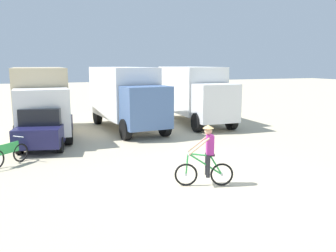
% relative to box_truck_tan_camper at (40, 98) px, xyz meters
% --- Properties ---
extents(ground_plane, '(120.00, 120.00, 0.00)m').
position_rel_box_truck_tan_camper_xyz_m(ground_plane, '(4.70, -9.05, -1.87)').
color(ground_plane, beige).
extents(box_truck_tan_camper, '(2.44, 6.77, 3.35)m').
position_rel_box_truck_tan_camper_xyz_m(box_truck_tan_camper, '(0.00, 0.00, 0.00)').
color(box_truck_tan_camper, '#CCB78E').
rests_on(box_truck_tan_camper, ground).
extents(box_truck_avon_van, '(2.98, 6.94, 3.35)m').
position_rel_box_truck_tan_camper_xyz_m(box_truck_avon_van, '(4.41, 0.14, 0.00)').
color(box_truck_avon_van, white).
rests_on(box_truck_avon_van, ground).
extents(box_truck_white_box, '(2.49, 6.79, 3.35)m').
position_rel_box_truck_tan_camper_xyz_m(box_truck_white_box, '(8.71, 0.63, 0.00)').
color(box_truck_white_box, white).
rests_on(box_truck_white_box, ground).
extents(sedan_parked, '(2.65, 4.49, 1.76)m').
position_rel_box_truck_tan_camper_xyz_m(sedan_parked, '(0.12, -2.67, -0.99)').
color(sedan_parked, '#1E1E4C').
rests_on(sedan_parked, ground).
extents(cyclist_orange_shirt, '(1.65, 0.73, 1.82)m').
position_rel_box_truck_tan_camper_xyz_m(cyclist_orange_shirt, '(4.33, -9.64, -1.03)').
color(cyclist_orange_shirt, black).
rests_on(cyclist_orange_shirt, ground).
extents(bicycle_spare, '(1.28, 1.25, 0.97)m').
position_rel_box_truck_tan_camper_xyz_m(bicycle_spare, '(-1.21, -5.30, -1.48)').
color(bicycle_spare, black).
rests_on(bicycle_spare, ground).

